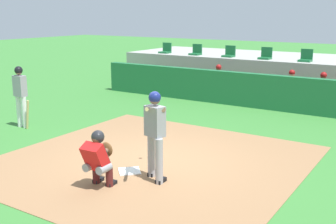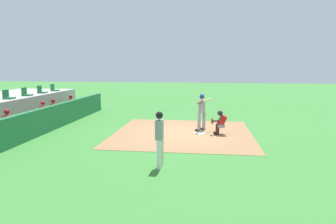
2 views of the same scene
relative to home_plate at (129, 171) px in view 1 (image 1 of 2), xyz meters
name	(u,v)px [view 1 (image 1 of 2)]	position (x,y,z in m)	size (l,w,h in m)	color
ground_plane	(151,161)	(0.00, 0.80, -0.02)	(80.00, 80.00, 0.00)	#387A33
dirt_infield	(151,161)	(0.00, 0.80, -0.02)	(6.40, 6.40, 0.01)	#936B47
home_plate	(129,171)	(0.00, 0.00, 0.00)	(0.44, 0.44, 0.02)	white
batter_at_plate	(155,130)	(0.69, -0.06, 1.01)	(0.62, 0.83, 1.80)	#99999E
catcher_crouched	(99,157)	(-0.02, -0.90, 0.59)	(0.50, 2.01, 1.13)	gray
on_deck_batter	(21,93)	(-4.80, 1.15, 1.00)	(0.58, 0.23, 1.79)	silver
dugout_wall	(258,91)	(0.00, 7.30, 0.58)	(13.00, 0.30, 1.20)	#1E6638
dugout_bench	(267,97)	(0.00, 8.30, 0.20)	(11.80, 0.44, 0.45)	olive
dugout_player_0	(217,81)	(-2.00, 8.14, 0.65)	(0.49, 0.70, 1.30)	#939399
dugout_player_1	(290,88)	(0.87, 8.14, 0.65)	(0.49, 0.70, 1.30)	#939399
dugout_player_2	(321,91)	(1.95, 8.14, 0.65)	(0.49, 0.70, 1.30)	#939399
stands_platform	(295,73)	(0.00, 11.70, 0.68)	(15.00, 4.40, 1.40)	#9E9E99
stadium_seat_0	(166,50)	(-5.69, 10.18, 1.51)	(0.46, 0.46, 0.48)	#196033
stadium_seat_1	(196,52)	(-4.06, 10.18, 1.51)	(0.46, 0.46, 0.48)	#196033
stadium_seat_2	(229,54)	(-2.44, 10.18, 1.51)	(0.46, 0.46, 0.48)	#196033
stadium_seat_3	(266,56)	(-0.81, 10.18, 1.51)	(0.46, 0.46, 0.48)	#196033
stadium_seat_4	(306,58)	(0.81, 10.18, 1.51)	(0.46, 0.46, 0.48)	#196033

